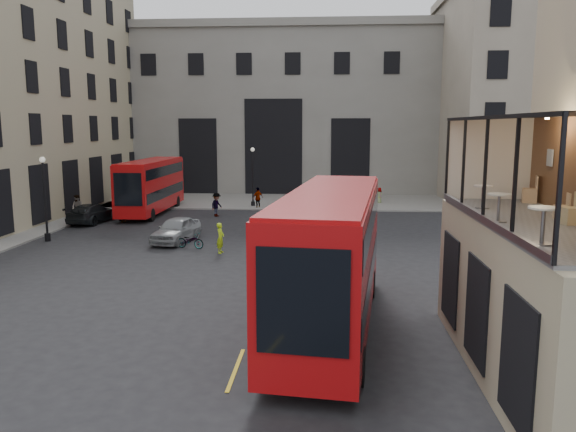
# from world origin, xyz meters

# --- Properties ---
(ground) EXTENTS (140.00, 140.00, 0.00)m
(ground) POSITION_xyz_m (0.00, 0.00, 0.00)
(ground) COLOR black
(ground) RESTS_ON ground
(host_frontage) EXTENTS (3.00, 11.00, 4.50)m
(host_frontage) POSITION_xyz_m (6.50, 0.00, 2.25)
(host_frontage) COLOR tan
(host_frontage) RESTS_ON ground
(cafe_floor) EXTENTS (3.00, 10.00, 0.10)m
(cafe_floor) POSITION_xyz_m (6.50, 0.00, 4.55)
(cafe_floor) COLOR slate
(cafe_floor) RESTS_ON host_frontage
(gateway) EXTENTS (35.00, 10.60, 18.00)m
(gateway) POSITION_xyz_m (-5.00, 47.99, 9.39)
(gateway) COLOR gray
(gateway) RESTS_ON ground
(building_right) EXTENTS (16.60, 18.60, 20.00)m
(building_right) POSITION_xyz_m (20.00, 39.97, 10.39)
(building_right) COLOR #A69B86
(building_right) RESTS_ON ground
(pavement_far) EXTENTS (40.00, 12.00, 0.12)m
(pavement_far) POSITION_xyz_m (-6.00, 38.00, 0.06)
(pavement_far) COLOR slate
(pavement_far) RESTS_ON ground
(traffic_light_near) EXTENTS (0.16, 0.20, 3.80)m
(traffic_light_near) POSITION_xyz_m (-1.00, 12.00, 2.42)
(traffic_light_near) COLOR black
(traffic_light_near) RESTS_ON ground
(traffic_light_far) EXTENTS (0.16, 0.20, 3.80)m
(traffic_light_far) POSITION_xyz_m (-15.00, 28.00, 2.42)
(traffic_light_far) COLOR black
(traffic_light_far) RESTS_ON ground
(street_lamp_a) EXTENTS (0.36, 0.36, 5.33)m
(street_lamp_a) POSITION_xyz_m (-17.00, 18.00, 2.39)
(street_lamp_a) COLOR black
(street_lamp_a) RESTS_ON ground
(street_lamp_b) EXTENTS (0.36, 0.36, 5.33)m
(street_lamp_b) POSITION_xyz_m (-6.00, 34.00, 2.39)
(street_lamp_b) COLOR black
(street_lamp_b) RESTS_ON ground
(bus_near) EXTENTS (4.26, 12.74, 4.99)m
(bus_near) POSITION_xyz_m (0.83, 3.73, 2.80)
(bus_near) COLOR #AA0B0E
(bus_near) RESTS_ON ground
(bus_far) EXTENTS (2.62, 11.14, 4.44)m
(bus_far) POSITION_xyz_m (-13.90, 29.67, 2.50)
(bus_far) COLOR #B30C0D
(bus_far) RESTS_ON ground
(car_a) EXTENTS (2.61, 4.84, 1.56)m
(car_a) POSITION_xyz_m (-8.78, 18.35, 0.78)
(car_a) COLOR gray
(car_a) RESTS_ON ground
(car_b) EXTENTS (1.64, 4.36, 1.42)m
(car_b) POSITION_xyz_m (-1.58, 20.33, 0.71)
(car_b) COLOR maroon
(car_b) RESTS_ON ground
(car_c) EXTENTS (2.57, 5.20, 1.45)m
(car_c) POSITION_xyz_m (-17.00, 24.86, 0.73)
(car_c) COLOR black
(car_c) RESTS_ON ground
(bicycle) EXTENTS (1.84, 1.02, 0.91)m
(bicycle) POSITION_xyz_m (-7.45, 16.56, 0.46)
(bicycle) COLOR gray
(bicycle) RESTS_ON ground
(cyclist) EXTENTS (0.49, 0.68, 1.75)m
(cyclist) POSITION_xyz_m (-5.41, 15.46, 0.88)
(cyclist) COLOR #B8DF17
(cyclist) RESTS_ON ground
(pedestrian_a) EXTENTS (1.14, 1.01, 1.96)m
(pedestrian_a) POSITION_xyz_m (-18.63, 25.98, 0.98)
(pedestrian_a) COLOR gray
(pedestrian_a) RESTS_ON ground
(pedestrian_b) EXTENTS (1.14, 1.42, 1.91)m
(pedestrian_b) POSITION_xyz_m (-8.21, 28.42, 0.96)
(pedestrian_b) COLOR gray
(pedestrian_b) RESTS_ON ground
(pedestrian_c) EXTENTS (1.10, 1.10, 1.87)m
(pedestrian_c) POSITION_xyz_m (-5.44, 33.05, 0.94)
(pedestrian_c) COLOR gray
(pedestrian_c) RESTS_ON ground
(pedestrian_d) EXTENTS (0.70, 0.87, 1.54)m
(pedestrian_d) POSITION_xyz_m (5.52, 36.83, 0.77)
(pedestrian_d) COLOR gray
(pedestrian_d) RESTS_ON ground
(pedestrian_e) EXTENTS (0.67, 0.80, 1.86)m
(pedestrian_e) POSITION_xyz_m (-14.77, 25.31, 0.93)
(pedestrian_e) COLOR gray
(pedestrian_e) RESTS_ON ground
(cafe_table_near) EXTENTS (0.68, 0.68, 0.85)m
(cafe_table_near) POSITION_xyz_m (5.49, -3.03, 5.16)
(cafe_table_near) COLOR beige
(cafe_table_near) RESTS_ON cafe_floor
(cafe_table_mid) EXTENTS (0.63, 0.63, 0.79)m
(cafe_table_mid) POSITION_xyz_m (5.41, -0.04, 5.12)
(cafe_table_mid) COLOR beige
(cafe_table_mid) RESTS_ON cafe_floor
(cafe_table_far) EXTENTS (0.59, 0.59, 0.74)m
(cafe_table_far) POSITION_xyz_m (5.67, 2.58, 5.09)
(cafe_table_far) COLOR beige
(cafe_table_far) RESTS_ON cafe_floor
(cafe_chair_b) EXTENTS (0.49, 0.49, 0.87)m
(cafe_chair_b) POSITION_xyz_m (7.25, -0.33, 4.86)
(cafe_chair_b) COLOR tan
(cafe_chair_b) RESTS_ON cafe_floor
(cafe_chair_c) EXTENTS (0.42, 0.42, 0.76)m
(cafe_chair_c) POSITION_xyz_m (7.32, 0.50, 4.83)
(cafe_chair_c) COLOR tan
(cafe_chair_c) RESTS_ON cafe_floor
(cafe_chair_d) EXTENTS (0.56, 0.56, 0.93)m
(cafe_chair_d) POSITION_xyz_m (7.67, 4.06, 4.88)
(cafe_chair_d) COLOR tan
(cafe_chair_d) RESTS_ON cafe_floor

